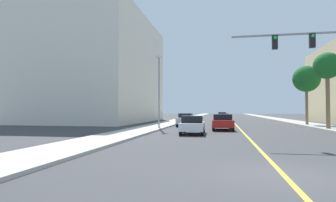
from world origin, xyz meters
TOP-DOWN VIEW (x-y plane):
  - ground at (0.00, 42.00)m, footprint 192.00×192.00m
  - sidewalk_left at (-9.09, 42.00)m, footprint 3.25×168.00m
  - sidewalk_right at (9.09, 42.00)m, footprint 3.25×168.00m
  - lane_marking_center at (0.00, 42.00)m, footprint 0.16×144.00m
  - building_left_near at (-21.48, 34.38)m, footprint 16.08×25.03m
  - street_lamp at (-7.97, 18.84)m, footprint 0.56×0.28m
  - palm_mid at (8.20, 20.54)m, footprint 2.54×2.54m
  - palm_far at (8.41, 28.15)m, footprint 3.21×3.21m
  - car_blue at (-1.56, 37.27)m, footprint 1.90×4.43m
  - car_red at (-1.74, 18.65)m, footprint 2.11×4.64m
  - car_silver at (-6.00, 24.44)m, footprint 1.88×4.64m
  - car_green at (-1.73, 28.06)m, footprint 1.98×4.02m
  - car_yellow at (-1.68, 52.47)m, footprint 1.94×4.65m
  - car_white at (-4.04, 13.49)m, footprint 1.91×3.87m

SIDE VIEW (x-z plane):
  - ground at x=0.00m, z-range 0.00..0.00m
  - lane_marking_center at x=0.00m, z-range 0.00..0.01m
  - sidewalk_left at x=-9.09m, z-range 0.00..0.15m
  - sidewalk_right at x=9.09m, z-range 0.00..0.15m
  - car_green at x=-1.73m, z-range 0.03..1.39m
  - car_blue at x=-1.56m, z-range 0.05..1.40m
  - car_white at x=-4.04m, z-range 0.02..1.47m
  - car_yellow at x=-1.68m, z-range 0.04..1.47m
  - car_red at x=-1.74m, z-range 0.02..1.53m
  - car_silver at x=-6.00m, z-range 0.02..1.53m
  - street_lamp at x=-7.97m, z-range 0.57..7.84m
  - palm_far at x=8.41m, z-range 2.08..9.25m
  - palm_mid at x=8.20m, z-range 2.37..9.67m
  - building_left_near at x=-21.48m, z-range 0.00..16.63m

